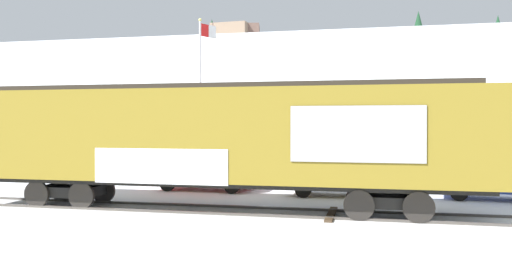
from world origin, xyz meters
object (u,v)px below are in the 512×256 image
parked_car_red (206,170)px  parked_car_tan (343,176)px  flagpole (203,79)px  parked_car_blue (499,178)px  freight_car (218,137)px

parked_car_red → parked_car_tan: size_ratio=0.96×
flagpole → parked_car_red: 7.88m
parked_car_blue → flagpole: bearing=155.0°
flagpole → parked_car_blue: flagpole is taller
parked_car_blue → freight_car: bearing=-154.1°
parked_car_red → parked_car_blue: (11.72, -0.39, -0.05)m
freight_car → parked_car_red: freight_car is taller
freight_car → parked_car_tan: size_ratio=3.81×
parked_car_red → parked_car_blue: parked_car_red is taller
parked_car_tan → parked_car_blue: (5.81, 0.20, 0.02)m
freight_car → flagpole: (-4.27, 11.16, 2.91)m
parked_car_red → parked_car_blue: size_ratio=0.94×
freight_car → parked_car_red: bearing=112.3°
parked_car_red → freight_car: bearing=-67.7°
flagpole → parked_car_blue: size_ratio=1.89×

